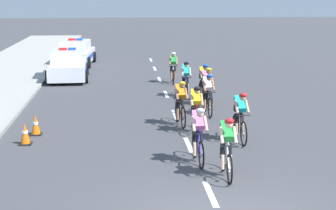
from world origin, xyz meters
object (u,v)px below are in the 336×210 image
object	(u,v)px
cyclist_seventh	(204,82)
cyclist_fifth	(180,102)
cyclist_second	(198,134)
traffic_cone_near	(35,125)
police_car_nearest	(68,66)
cyclist_ninth	(207,86)
cyclist_tenth	(173,67)
police_car_second	(76,54)
traffic_cone_mid	(25,134)
cyclist_sixth	(208,93)
cyclist_lead	(227,146)
cyclist_fourth	(196,108)
cyclist_eighth	(186,78)
cyclist_third	(240,116)

from	to	relation	value
cyclist_seventh	cyclist_fifth	bearing A→B (deg)	-108.86
cyclist_second	traffic_cone_near	distance (m)	5.70
cyclist_fifth	police_car_nearest	xyz separation A→B (m)	(-4.59, 10.14, -0.11)
cyclist_ninth	cyclist_tenth	bearing A→B (deg)	98.15
police_car_second	traffic_cone_mid	distance (m)	17.46
cyclist_fifth	cyclist_sixth	distance (m)	1.84
cyclist_second	traffic_cone_mid	xyz separation A→B (m)	(-4.78, 2.20, -0.48)
cyclist_ninth	cyclist_lead	bearing A→B (deg)	-95.48
cyclist_sixth	traffic_cone_mid	xyz separation A→B (m)	(-5.89, -3.40, -0.48)
cyclist_sixth	cyclist_seventh	bearing A→B (deg)	84.54
cyclist_fourth	cyclist_fifth	world-z (taller)	same
cyclist_second	cyclist_fifth	bearing A→B (deg)	90.21
police_car_nearest	traffic_cone_near	distance (m)	11.02
cyclist_tenth	cyclist_lead	bearing A→B (deg)	-90.09
cyclist_fourth	cyclist_ninth	bearing A→B (deg)	76.62
cyclist_sixth	cyclist_tenth	world-z (taller)	same
cyclist_fourth	cyclist_ninth	size ratio (longest dim) A/B	1.00
cyclist_fifth	cyclist_eighth	bearing A→B (deg)	81.36
cyclist_ninth	traffic_cone_near	xyz separation A→B (m)	(-5.96, -3.92, -0.48)
cyclist_fifth	cyclist_seventh	world-z (taller)	same
traffic_cone_near	traffic_cone_mid	size ratio (longest dim) A/B	1.00
cyclist_fifth	police_car_second	bearing A→B (deg)	106.50
cyclist_tenth	police_car_nearest	bearing A→B (deg)	162.30
cyclist_seventh	traffic_cone_near	distance (m)	7.77
cyclist_eighth	cyclist_fourth	bearing A→B (deg)	-93.59
cyclist_fourth	police_car_nearest	size ratio (longest dim) A/B	0.39
cyclist_fourth	cyclist_sixth	distance (m)	2.57
cyclist_fourth	cyclist_sixth	xyz separation A→B (m)	(0.76, 2.45, 0.00)
traffic_cone_near	cyclist_ninth	bearing A→B (deg)	33.34
cyclist_lead	traffic_cone_mid	size ratio (longest dim) A/B	2.69
cyclist_eighth	cyclist_third	bearing A→B (deg)	-83.76
cyclist_sixth	cyclist_ninth	world-z (taller)	same
cyclist_lead	police_car_nearest	bearing A→B (deg)	108.34
cyclist_seventh	police_car_second	bearing A→B (deg)	117.53
traffic_cone_near	cyclist_seventh	bearing A→B (deg)	39.35
cyclist_ninth	cyclist_second	bearing A→B (deg)	-100.43
cyclist_lead	traffic_cone_near	bearing A→B (deg)	139.21
cyclist_third	traffic_cone_near	distance (m)	6.30
cyclist_fifth	police_car_second	world-z (taller)	police_car_second
cyclist_fifth	cyclist_seventh	size ratio (longest dim) A/B	1.00
cyclist_fifth	cyclist_seventh	bearing A→B (deg)	71.14
cyclist_ninth	traffic_cone_mid	world-z (taller)	cyclist_ninth
cyclist_ninth	police_car_nearest	bearing A→B (deg)	129.88
cyclist_lead	police_car_second	size ratio (longest dim) A/B	0.38
cyclist_eighth	traffic_cone_mid	bearing A→B (deg)	-128.62
cyclist_lead	cyclist_eighth	world-z (taller)	same
cyclist_fifth	traffic_cone_near	distance (m)	4.72
cyclist_fourth	police_car_second	world-z (taller)	police_car_second
cyclist_seventh	traffic_cone_mid	world-z (taller)	cyclist_seventh
cyclist_fourth	cyclist_tenth	distance (m)	9.51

